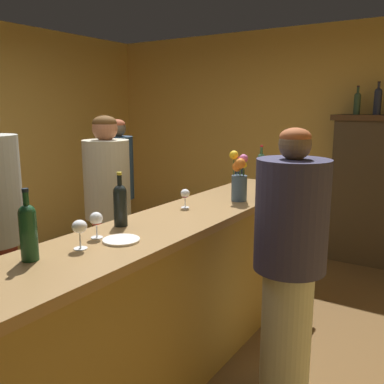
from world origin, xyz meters
name	(u,v)px	position (x,y,z in m)	size (l,w,h in m)	color
floor	(133,339)	(0.00, 0.00, 0.00)	(7.45, 7.45, 0.00)	brown
wall_back	(283,138)	(0.00, 2.92, 1.32)	(5.12, 0.12, 2.64)	gold
bar_counter	(182,291)	(0.48, -0.05, 0.52)	(0.56, 2.99, 1.03)	olive
display_cabinet	(383,189)	(1.24, 2.65, 0.85)	(1.10, 0.37, 1.63)	#3B2E1C
wine_bottle_riesling	(240,179)	(0.52, 0.68, 1.17)	(0.08, 0.08, 0.30)	#1B2635
wine_bottle_syrah	(261,167)	(0.45, 1.24, 1.19)	(0.06, 0.06, 0.34)	#2F5434
wine_bottle_merlot	(28,229)	(0.37, -1.08, 1.18)	(0.08, 0.08, 0.33)	#173E21
wine_bottle_chardonnay	(120,203)	(0.33, -0.44, 1.17)	(0.08, 0.08, 0.31)	black
wine_glass_front	(185,195)	(0.39, 0.13, 1.12)	(0.06, 0.06, 0.13)	white
wine_glass_mid	(80,228)	(0.44, -0.85, 1.14)	(0.07, 0.07, 0.14)	white
wine_glass_rear	(96,220)	(0.38, -0.68, 1.13)	(0.07, 0.07, 0.14)	white
flower_arrangement	(239,178)	(0.59, 0.52, 1.20)	(0.14, 0.13, 0.36)	#3A5065
cheese_plate	(121,240)	(0.52, -0.65, 1.04)	(0.19, 0.19, 0.01)	white
display_bottle_left	(357,102)	(0.91, 2.65, 1.76)	(0.07, 0.07, 0.30)	#2F4830
display_bottle_midleft	(378,100)	(1.12, 2.65, 1.78)	(0.08, 0.08, 0.34)	#232739
patron_redhead	(108,209)	(-0.43, 0.23, 0.90)	(0.37, 0.37, 1.64)	maroon
patron_near_entrance	(119,191)	(-0.93, 0.90, 0.88)	(0.30, 0.30, 1.59)	tan
bartender	(289,263)	(1.20, -0.06, 0.87)	(0.39, 0.39, 1.60)	#ABAE97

